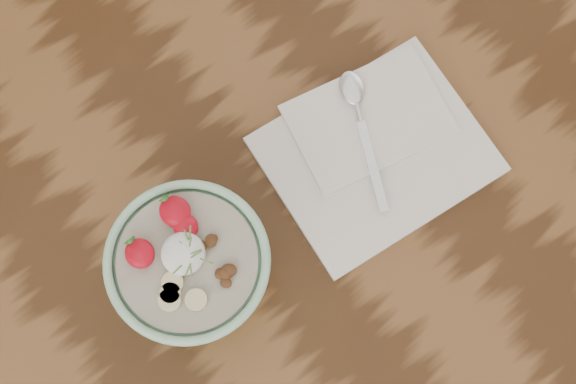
# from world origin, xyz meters

# --- Properties ---
(table) EXTENTS (1.60, 0.90, 0.75)m
(table) POSITION_xyz_m (0.00, 0.00, 0.66)
(table) COLOR #39200E
(table) RESTS_ON ground
(breakfast_bowl) EXTENTS (0.18, 0.18, 0.12)m
(breakfast_bowl) POSITION_xyz_m (-0.09, -0.04, 0.81)
(breakfast_bowl) COLOR #9ACFA8
(breakfast_bowl) RESTS_ON table
(napkin) EXTENTS (0.27, 0.23, 0.02)m
(napkin) POSITION_xyz_m (0.17, -0.05, 0.76)
(napkin) COLOR white
(napkin) RESTS_ON table
(spoon) EXTENTS (0.09, 0.17, 0.01)m
(spoon) POSITION_xyz_m (0.18, -0.00, 0.77)
(spoon) COLOR silver
(spoon) RESTS_ON napkin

